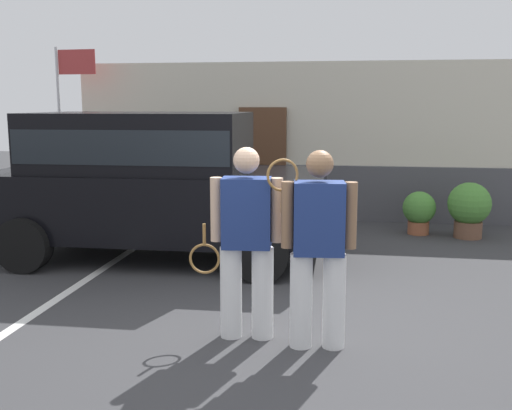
{
  "coord_description": "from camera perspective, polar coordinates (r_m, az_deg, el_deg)",
  "views": [
    {
      "loc": [
        0.71,
        -5.39,
        2.18
      ],
      "look_at": [
        -0.35,
        1.2,
        1.05
      ],
      "focal_mm": 42.34,
      "sensor_mm": 36.0,
      "label": 1
    }
  ],
  "objects": [
    {
      "name": "flag_pole",
      "position": [
        12.03,
        -17.37,
        9.33
      ],
      "size": [
        0.8,
        0.08,
        3.21
      ],
      "color": "silver",
      "rests_on": "ground_plane"
    },
    {
      "name": "house_frontage",
      "position": [
        11.51,
        5.57,
        5.58
      ],
      "size": [
        9.18,
        0.4,
        2.93
      ],
      "color": "beige",
      "rests_on": "ground_plane"
    },
    {
      "name": "potted_plant_by_porch",
      "position": [
        10.47,
        15.15,
        -0.51
      ],
      "size": [
        0.55,
        0.55,
        0.72
      ],
      "color": "#9E5638",
      "rests_on": "ground_plane"
    },
    {
      "name": "ground_plane",
      "position": [
        5.86,
        1.57,
        -12.25
      ],
      "size": [
        40.0,
        40.0,
        0.0
      ],
      "primitive_type": "plane",
      "color": "#38383A"
    },
    {
      "name": "tennis_player_woman",
      "position": [
        5.36,
        5.87,
        -3.92
      ],
      "size": [
        0.79,
        0.32,
        1.78
      ],
      "rotation": [
        0.0,
        0.0,
        3.25
      ],
      "color": "white",
      "rests_on": "ground_plane"
    },
    {
      "name": "potted_plant_secondary",
      "position": [
        10.4,
        19.49,
        -0.2
      ],
      "size": [
        0.69,
        0.69,
        0.91
      ],
      "color": "brown",
      "rests_on": "ground_plane"
    },
    {
      "name": "parked_suv",
      "position": [
        8.55,
        -9.82,
        2.53
      ],
      "size": [
        4.64,
        2.23,
        2.05
      ],
      "rotation": [
        0.0,
        0.0,
        0.02
      ],
      "color": "black",
      "rests_on": "ground_plane"
    },
    {
      "name": "tennis_player_man",
      "position": [
        5.56,
        -0.94,
        -3.43
      ],
      "size": [
        0.92,
        0.31,
        1.79
      ],
      "rotation": [
        0.0,
        0.0,
        3.23
      ],
      "color": "white",
      "rests_on": "ground_plane"
    },
    {
      "name": "parking_stripe_0",
      "position": [
        7.92,
        -15.57,
        -6.7
      ],
      "size": [
        0.12,
        4.4,
        0.01
      ],
      "primitive_type": "cube",
      "color": "silver",
      "rests_on": "ground_plane"
    }
  ]
}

